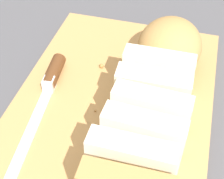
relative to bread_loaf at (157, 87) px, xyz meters
name	(u,v)px	position (x,y,z in m)	size (l,w,h in m)	color
ground_plane	(112,111)	(0.01, -0.07, -0.06)	(3.00, 3.00, 0.00)	#4C4C51
cutting_board	(112,107)	(0.01, -0.07, -0.05)	(0.45, 0.31, 0.02)	tan
bread_loaf	(157,87)	(0.00, 0.00, 0.00)	(0.37, 0.11, 0.09)	tan
bread_knife	(48,85)	(0.01, -0.17, -0.03)	(0.29, 0.06, 0.02)	silver
crumb_near_knife	(134,91)	(-0.02, -0.04, -0.04)	(0.01, 0.01, 0.01)	#A8753D
crumb_near_loaf	(102,66)	(-0.06, -0.11, -0.04)	(0.01, 0.01, 0.01)	#A8753D
crumb_stray_left	(129,118)	(0.04, -0.03, -0.04)	(0.01, 0.01, 0.01)	#A8753D
crumb_stray_right	(95,111)	(0.04, -0.09, -0.04)	(0.00, 0.00, 0.00)	#A8753D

